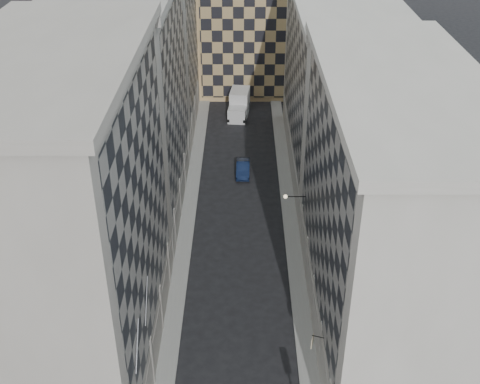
{
  "coord_description": "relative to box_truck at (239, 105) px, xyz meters",
  "views": [
    {
      "loc": [
        0.32,
        -21.84,
        34.21
      ],
      "look_at": [
        0.17,
        15.7,
        11.65
      ],
      "focal_mm": 45.0,
      "sensor_mm": 36.0,
      "label": 1
    }
  ],
  "objects": [
    {
      "name": "bldg_right_b",
      "position": [
        11.02,
        -14.23,
        8.38
      ],
      "size": [
        10.8,
        28.8,
        19.7
      ],
      "color": "#AAA79C",
      "rests_on": "ground"
    },
    {
      "name": "sidewalk_west",
      "position": [
        -5.12,
        -26.23,
        -1.4
      ],
      "size": [
        1.5,
        100.0,
        0.15
      ],
      "primitive_type": "cube",
      "color": "gray",
      "rests_on": "ground"
    },
    {
      "name": "sidewalk_east",
      "position": [
        5.38,
        -26.23,
        -1.4
      ],
      "size": [
        1.5,
        100.0,
        0.15
      ],
      "primitive_type": "cube",
      "color": "gray",
      "rests_on": "ground"
    },
    {
      "name": "flagpoles_left",
      "position": [
        -5.77,
        -50.23,
        6.53
      ],
      "size": [
        0.1,
        6.33,
        2.33
      ],
      "color": "gray",
      "rests_on": "ground"
    },
    {
      "name": "dark_car",
      "position": [
        0.54,
        -17.08,
        -0.75
      ],
      "size": [
        1.62,
        4.43,
        1.45
      ],
      "primitive_type": "imported",
      "rotation": [
        0.0,
        0.0,
        -0.02
      ],
      "color": "#101D3D",
      "rests_on": "ground"
    },
    {
      "name": "box_truck",
      "position": [
        0.0,
        0.0,
        0.0
      ],
      "size": [
        3.17,
        6.4,
        3.38
      ],
      "rotation": [
        0.0,
        0.0,
        -0.11
      ],
      "color": "silver",
      "rests_on": "ground"
    },
    {
      "name": "bldg_left_b",
      "position": [
        -10.75,
        -23.23,
        9.85
      ],
      "size": [
        10.8,
        22.8,
        22.7
      ],
      "color": "gray",
      "rests_on": "ground"
    },
    {
      "name": "bldg_left_c",
      "position": [
        -10.75,
        -1.23,
        9.35
      ],
      "size": [
        10.8,
        22.8,
        21.7
      ],
      "color": "gray",
      "rests_on": "ground"
    },
    {
      "name": "shop_sign",
      "position": [
        5.38,
        -47.61,
        2.36
      ],
      "size": [
        0.94,
        0.75,
        0.84
      ],
      "rotation": [
        0.0,
        0.0,
        -0.29
      ],
      "color": "black",
      "rests_on": "ground"
    },
    {
      "name": "bldg_right_a",
      "position": [
        11.01,
        -41.23,
        8.85
      ],
      "size": [
        10.8,
        26.8,
        20.7
      ],
      "color": "#AAA79C",
      "rests_on": "ground"
    },
    {
      "name": "bracket_lamp",
      "position": [
        4.51,
        -32.23,
        4.73
      ],
      "size": [
        1.98,
        0.36,
        0.36
      ],
      "color": "black",
      "rests_on": "ground"
    },
    {
      "name": "tan_block",
      "position": [
        2.13,
        11.67,
        7.97
      ],
      "size": [
        16.8,
        14.8,
        18.8
      ],
      "color": "tan",
      "rests_on": "ground"
    },
    {
      "name": "bldg_left_a",
      "position": [
        -10.75,
        -45.23,
        10.35
      ],
      "size": [
        10.8,
        22.8,
        23.7
      ],
      "color": "gray",
      "rests_on": "ground"
    }
  ]
}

